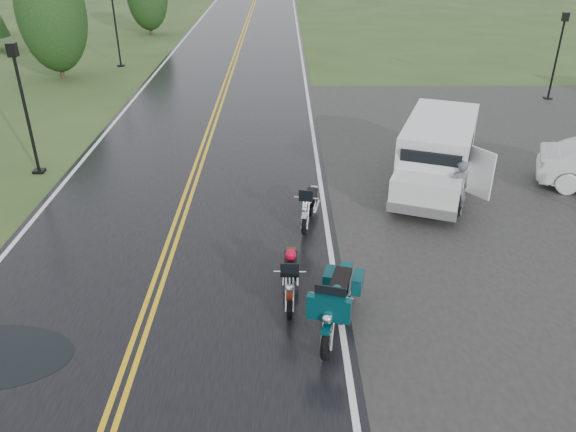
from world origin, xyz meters
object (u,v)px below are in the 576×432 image
object	(u,v)px
motorcycle_teal	(328,327)
van_white	(399,174)
lamp_post_far_right	(557,57)
person_at_van	(458,190)
motorcycle_red	(290,295)
motorcycle_silver	(305,216)
lamp_post_near_left	(26,110)
lamp_post_far_left	(116,29)

from	to	relation	value
motorcycle_teal	van_white	distance (m)	6.38
lamp_post_far_right	person_at_van	bearing A→B (deg)	-122.97
motorcycle_red	van_white	bearing A→B (deg)	60.54
motorcycle_silver	van_white	distance (m)	2.98
motorcycle_silver	lamp_post_near_left	world-z (taller)	lamp_post_near_left
motorcycle_red	lamp_post_far_right	size ratio (longest dim) A/B	0.53
van_white	lamp_post_far_right	world-z (taller)	lamp_post_far_right
van_white	lamp_post_near_left	xyz separation A→B (m)	(-10.61, 2.52, 0.98)
motorcycle_teal	van_white	xyz separation A→B (m)	(2.30, 5.94, 0.29)
motorcycle_teal	lamp_post_far_left	size ratio (longest dim) A/B	0.62
person_at_van	lamp_post_near_left	distance (m)	12.51
van_white	person_at_van	distance (m)	1.56
motorcycle_red	motorcycle_silver	bearing A→B (deg)	84.74
motorcycle_teal	van_white	size ratio (longest dim) A/B	0.47
motorcycle_teal	lamp_post_far_right	bearing A→B (deg)	71.78
motorcycle_teal	lamp_post_far_right	distance (m)	19.66
motorcycle_teal	lamp_post_far_right	size ratio (longest dim) A/B	0.65
person_at_van	lamp_post_far_right	xyz separation A→B (m)	(7.11, 10.96, 1.05)
person_at_van	van_white	bearing A→B (deg)	-34.17
motorcycle_teal	motorcycle_silver	world-z (taller)	motorcycle_teal
motorcycle_silver	lamp_post_near_left	bearing A→B (deg)	164.79
lamp_post_near_left	lamp_post_far_left	xyz separation A→B (m)	(-1.12, 14.42, -0.05)
person_at_van	lamp_post_far_right	size ratio (longest dim) A/B	0.43
lamp_post_far_left	van_white	bearing A→B (deg)	-55.29
motorcycle_red	motorcycle_teal	bearing A→B (deg)	-58.32
motorcycle_red	motorcycle_teal	xyz separation A→B (m)	(0.64, -1.12, 0.13)
lamp_post_far_left	lamp_post_far_right	distance (m)	21.32
motorcycle_red	person_at_van	bearing A→B (deg)	46.16
motorcycle_silver	person_at_van	xyz separation A→B (m)	(3.98, 0.98, 0.22)
person_at_van	lamp_post_near_left	bearing A→B (deg)	-27.86
person_at_van	lamp_post_far_right	distance (m)	13.10
motorcycle_red	motorcycle_teal	world-z (taller)	motorcycle_teal
van_white	lamp_post_near_left	size ratio (longest dim) A/B	1.28
motorcycle_silver	van_white	xyz separation A→B (m)	(2.52, 1.53, 0.44)
lamp_post_near_left	lamp_post_far_right	xyz separation A→B (m)	(19.17, 7.89, -0.15)
motorcycle_silver	motorcycle_teal	bearing A→B (deg)	-75.71
motorcycle_red	motorcycle_silver	distance (m)	3.32
motorcycle_teal	motorcycle_red	bearing A→B (deg)	135.13
lamp_post_far_right	van_white	bearing A→B (deg)	-129.42
motorcycle_red	motorcycle_teal	size ratio (longest dim) A/B	0.82
lamp_post_near_left	lamp_post_far_right	world-z (taller)	lamp_post_near_left
lamp_post_far_right	lamp_post_near_left	bearing A→B (deg)	-157.62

